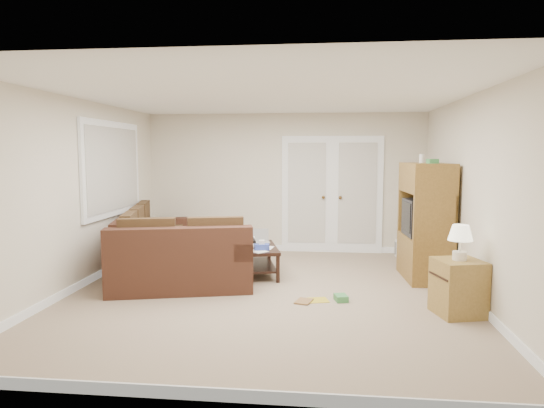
# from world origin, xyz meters

# --- Properties ---
(floor) EXTENTS (5.50, 5.50, 0.00)m
(floor) POSITION_xyz_m (0.00, 0.00, 0.00)
(floor) COLOR gray
(floor) RESTS_ON ground
(ceiling) EXTENTS (5.00, 5.50, 0.02)m
(ceiling) POSITION_xyz_m (0.00, 0.00, 2.50)
(ceiling) COLOR white
(ceiling) RESTS_ON wall_back
(wall_left) EXTENTS (0.02, 5.50, 2.50)m
(wall_left) POSITION_xyz_m (-2.50, 0.00, 1.25)
(wall_left) COLOR beige
(wall_left) RESTS_ON floor
(wall_right) EXTENTS (0.02, 5.50, 2.50)m
(wall_right) POSITION_xyz_m (2.50, 0.00, 1.25)
(wall_right) COLOR beige
(wall_right) RESTS_ON floor
(wall_back) EXTENTS (5.00, 0.02, 2.50)m
(wall_back) POSITION_xyz_m (0.00, 2.75, 1.25)
(wall_back) COLOR beige
(wall_back) RESTS_ON floor
(wall_front) EXTENTS (5.00, 0.02, 2.50)m
(wall_front) POSITION_xyz_m (0.00, -2.75, 1.25)
(wall_front) COLOR beige
(wall_front) RESTS_ON floor
(baseboards) EXTENTS (5.00, 5.50, 0.10)m
(baseboards) POSITION_xyz_m (0.00, 0.00, 0.05)
(baseboards) COLOR silver
(baseboards) RESTS_ON floor
(french_doors) EXTENTS (1.80, 0.05, 2.13)m
(french_doors) POSITION_xyz_m (0.85, 2.71, 1.04)
(french_doors) COLOR silver
(french_doors) RESTS_ON floor
(window_left) EXTENTS (0.05, 1.92, 1.42)m
(window_left) POSITION_xyz_m (-2.46, 1.00, 1.55)
(window_left) COLOR silver
(window_left) RESTS_ON wall_left
(sectional_sofa) EXTENTS (2.48, 2.94, 0.87)m
(sectional_sofa) POSITION_xyz_m (-1.58, 0.69, 0.34)
(sectional_sofa) COLOR #45271A
(sectional_sofa) RESTS_ON floor
(coffee_table) EXTENTS (0.75, 1.13, 0.71)m
(coffee_table) POSITION_xyz_m (-0.24, 0.95, 0.23)
(coffee_table) COLOR black
(coffee_table) RESTS_ON floor
(tv_armoire) EXTENTS (0.62, 1.06, 1.77)m
(tv_armoire) POSITION_xyz_m (2.14, 0.97, 0.83)
(tv_armoire) COLOR brown
(tv_armoire) RESTS_ON floor
(side_cabinet) EXTENTS (0.58, 0.58, 1.01)m
(side_cabinet) POSITION_xyz_m (2.20, -0.60, 0.36)
(side_cabinet) COLOR olive
(side_cabinet) RESTS_ON floor
(space_heater) EXTENTS (0.13, 0.12, 0.30)m
(space_heater) POSITION_xyz_m (2.02, 2.45, 0.15)
(space_heater) COLOR white
(space_heater) RESTS_ON floor
(floor_magazine) EXTENTS (0.34, 0.30, 0.01)m
(floor_magazine) POSITION_xyz_m (0.63, -0.24, 0.00)
(floor_magazine) COLOR gold
(floor_magazine) RESTS_ON floor
(floor_greenbox) EXTENTS (0.18, 0.22, 0.08)m
(floor_greenbox) POSITION_xyz_m (0.93, -0.23, 0.04)
(floor_greenbox) COLOR #3C8545
(floor_greenbox) RESTS_ON floor
(floor_book) EXTENTS (0.24, 0.28, 0.02)m
(floor_book) POSITION_xyz_m (0.40, -0.30, 0.01)
(floor_book) COLOR brown
(floor_book) RESTS_ON floor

